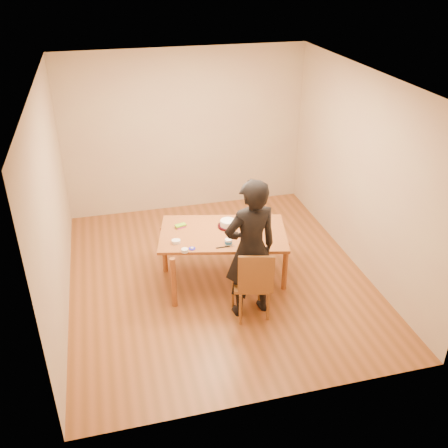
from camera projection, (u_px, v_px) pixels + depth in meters
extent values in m
cube|color=brown|center=(218.00, 276.00, 6.94)|extent=(4.00, 4.50, 0.00)
cube|color=silver|center=(216.00, 79.00, 5.64)|extent=(4.00, 4.50, 0.00)
cube|color=tan|center=(185.00, 132.00, 8.20)|extent=(4.00, 0.00, 2.70)
cube|color=tan|center=(52.00, 205.00, 5.86)|extent=(0.00, 4.50, 2.70)
cube|color=tan|center=(361.00, 172.00, 6.72)|extent=(0.00, 4.50, 2.70)
cube|color=brown|center=(223.00, 234.00, 6.51)|extent=(1.81, 1.31, 0.04)
cube|color=brown|center=(251.00, 283.00, 6.02)|extent=(0.50, 0.50, 0.04)
cylinder|color=#AC0B30|center=(228.00, 226.00, 6.63)|extent=(0.27, 0.27, 0.02)
cylinder|color=white|center=(228.00, 223.00, 6.61)|extent=(0.21, 0.21, 0.07)
ellipsoid|color=white|center=(228.00, 220.00, 6.59)|extent=(0.20, 0.20, 0.03)
cylinder|color=white|center=(228.00, 242.00, 6.21)|extent=(0.09, 0.09, 0.08)
cylinder|color=#211AA9|center=(192.00, 249.00, 6.14)|extent=(0.09, 0.09, 0.01)
ellipsoid|color=white|center=(192.00, 248.00, 6.14)|extent=(0.04, 0.04, 0.02)
cylinder|color=white|center=(185.00, 250.00, 6.07)|extent=(0.09, 0.09, 0.04)
cylinder|color=white|center=(177.00, 241.00, 6.26)|extent=(0.09, 0.09, 0.04)
cylinder|color=white|center=(175.00, 242.00, 6.26)|extent=(0.09, 0.09, 0.04)
cube|color=#C12D8D|center=(181.00, 227.00, 6.62)|extent=(0.14, 0.10, 0.02)
cube|color=#1D971B|center=(180.00, 225.00, 6.61)|extent=(0.16, 0.11, 0.02)
cube|color=black|center=(223.00, 247.00, 6.17)|extent=(0.18, 0.02, 0.01)
imported|color=black|center=(251.00, 250.00, 5.84)|extent=(0.71, 0.51, 1.80)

